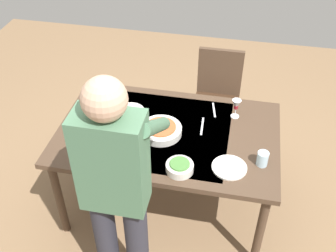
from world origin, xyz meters
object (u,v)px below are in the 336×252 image
(wine_glass_left, at_px, (236,105))
(water_cup_near_right, at_px, (263,159))
(wine_bottle, at_px, (89,146))
(side_bowl_salad, at_px, (180,167))
(person_server, at_px, (116,188))
(serving_bowl_pasta, at_px, (161,130))
(dinner_plate_far, at_px, (130,112))
(dinner_plate_near, at_px, (229,167))
(chair_near, at_px, (217,93))
(water_cup_near_left, at_px, (85,107))
(dining_table, at_px, (168,139))

(wine_glass_left, relative_size, water_cup_near_right, 1.48)
(wine_bottle, relative_size, side_bowl_salad, 1.64)
(person_server, height_order, wine_bottle, person_server)
(wine_bottle, xyz_separation_m, serving_bowl_pasta, (-0.41, -0.34, -0.08))
(wine_bottle, xyz_separation_m, wine_glass_left, (-0.91, -0.64, -0.01))
(serving_bowl_pasta, height_order, side_bowl_salad, same)
(side_bowl_salad, xyz_separation_m, dinner_plate_far, (0.48, -0.53, -0.03))
(person_server, height_order, wine_glass_left, person_server)
(serving_bowl_pasta, bearing_deg, dinner_plate_near, 153.87)
(dinner_plate_far, bearing_deg, serving_bowl_pasta, 145.71)
(water_cup_near_right, bearing_deg, chair_near, -70.44)
(chair_near, distance_m, water_cup_near_left, 1.26)
(dinner_plate_near, relative_size, dinner_plate_far, 1.00)
(serving_bowl_pasta, bearing_deg, wine_glass_left, -148.96)
(water_cup_near_left, height_order, side_bowl_salad, water_cup_near_left)
(wine_glass_left, relative_size, dinner_plate_far, 0.66)
(wine_glass_left, bearing_deg, dinner_plate_far, 7.92)
(water_cup_near_left, height_order, dinner_plate_near, water_cup_near_left)
(dinner_plate_near, bearing_deg, water_cup_near_right, -159.26)
(serving_bowl_pasta, bearing_deg, dining_table, -144.27)
(serving_bowl_pasta, bearing_deg, water_cup_near_right, 166.39)
(dining_table, relative_size, wine_glass_left, 10.48)
(dining_table, relative_size, water_cup_near_left, 15.42)
(chair_near, distance_m, dinner_plate_far, 0.98)
(water_cup_near_right, height_order, dinner_plate_near, water_cup_near_right)
(person_server, distance_m, side_bowl_salad, 0.52)
(wine_bottle, xyz_separation_m, dinner_plate_near, (-0.92, -0.09, -0.10))
(wine_bottle, bearing_deg, chair_near, -120.11)
(dining_table, bearing_deg, person_server, 80.10)
(serving_bowl_pasta, bearing_deg, person_server, 83.15)
(dining_table, height_order, serving_bowl_pasta, serving_bowl_pasta)
(wine_glass_left, bearing_deg, wine_bottle, 35.24)
(dining_table, height_order, wine_bottle, wine_bottle)
(dinner_plate_near, bearing_deg, water_cup_near_left, -18.36)
(chair_near, bearing_deg, wine_bottle, 59.89)
(wine_bottle, bearing_deg, dining_table, -140.49)
(water_cup_near_left, bearing_deg, water_cup_near_right, 167.44)
(dinner_plate_far, bearing_deg, dinner_plate_near, 150.80)
(chair_near, relative_size, water_cup_near_right, 8.94)
(dining_table, height_order, dinner_plate_near, dinner_plate_near)
(dinner_plate_far, bearing_deg, water_cup_near_right, 159.84)
(dining_table, distance_m, serving_bowl_pasta, 0.12)
(person_server, distance_m, dinner_plate_near, 0.79)
(chair_near, bearing_deg, person_server, 75.99)
(side_bowl_salad, bearing_deg, person_server, 54.36)
(dining_table, distance_m, side_bowl_salad, 0.41)
(water_cup_near_right, relative_size, dinner_plate_near, 0.44)
(wine_bottle, distance_m, side_bowl_salad, 0.61)
(person_server, relative_size, serving_bowl_pasta, 5.63)
(wine_bottle, relative_size, water_cup_near_left, 2.88)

